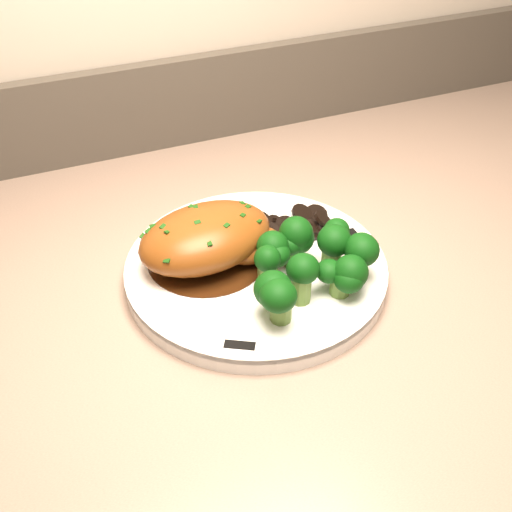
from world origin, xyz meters
name	(u,v)px	position (x,y,z in m)	size (l,w,h in m)	color
plate	(256,270)	(0.48, 1.67, 0.85)	(0.27, 0.27, 0.02)	white
rim_accent_0	(355,237)	(0.60, 1.67, 0.86)	(0.03, 0.01, 0.00)	black
rim_accent_1	(172,223)	(0.42, 1.78, 0.86)	(0.03, 0.01, 0.00)	black
rim_accent_2	(240,345)	(0.42, 1.57, 0.86)	(0.03, 0.01, 0.00)	black
gravy_pool	(207,258)	(0.44, 1.70, 0.86)	(0.12, 0.12, 0.00)	#341909
chicken_breast	(211,238)	(0.44, 1.70, 0.88)	(0.16, 0.12, 0.06)	#964D1A
mushroom_pile	(294,224)	(0.54, 1.72, 0.86)	(0.10, 0.07, 0.03)	black
broccoli_florets	(311,265)	(0.52, 1.62, 0.88)	(0.13, 0.10, 0.05)	olive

